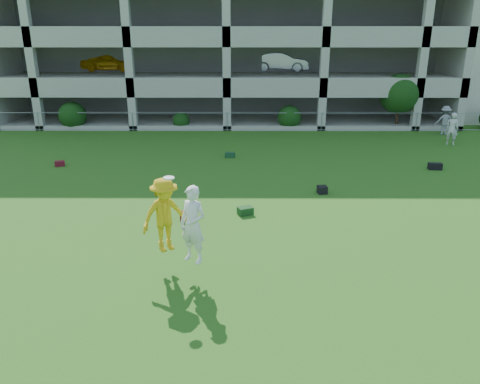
{
  "coord_description": "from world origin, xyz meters",
  "views": [
    {
      "loc": [
        0.96,
        -10.46,
        6.05
      ],
      "look_at": [
        0.9,
        3.0,
        1.4
      ],
      "focal_mm": 35.0,
      "sensor_mm": 36.0,
      "label": 1
    }
  ],
  "objects_px": {
    "bystander_f": "(445,120)",
    "bystander_e": "(452,129)",
    "frisbee_contest": "(172,217)",
    "parking_garage": "(230,31)",
    "crate_d": "(322,190)"
  },
  "relations": [
    {
      "from": "crate_d",
      "to": "parking_garage",
      "type": "distance_m",
      "value": 21.99
    },
    {
      "from": "crate_d",
      "to": "parking_garage",
      "type": "height_order",
      "value": "parking_garage"
    },
    {
      "from": "crate_d",
      "to": "frisbee_contest",
      "type": "xyz_separation_m",
      "value": [
        -4.93,
        -6.31,
        1.39
      ]
    },
    {
      "from": "crate_d",
      "to": "bystander_f",
      "type": "bearing_deg",
      "value": 50.14
    },
    {
      "from": "bystander_f",
      "to": "crate_d",
      "type": "relative_size",
      "value": 5.02
    },
    {
      "from": "bystander_f",
      "to": "bystander_e",
      "type": "bearing_deg",
      "value": 80.18
    },
    {
      "from": "bystander_f",
      "to": "crate_d",
      "type": "bearing_deg",
      "value": 54.75
    },
    {
      "from": "bystander_f",
      "to": "parking_garage",
      "type": "bearing_deg",
      "value": -31.62
    },
    {
      "from": "bystander_e",
      "to": "crate_d",
      "type": "relative_size",
      "value": 5.15
    },
    {
      "from": "parking_garage",
      "to": "frisbee_contest",
      "type": "bearing_deg",
      "value": -91.72
    },
    {
      "from": "frisbee_contest",
      "to": "parking_garage",
      "type": "relative_size",
      "value": 0.07
    },
    {
      "from": "crate_d",
      "to": "frisbee_contest",
      "type": "height_order",
      "value": "frisbee_contest"
    },
    {
      "from": "bystander_e",
      "to": "parking_garage",
      "type": "height_order",
      "value": "parking_garage"
    },
    {
      "from": "bystander_e",
      "to": "bystander_f",
      "type": "height_order",
      "value": "bystander_e"
    },
    {
      "from": "crate_d",
      "to": "parking_garage",
      "type": "relative_size",
      "value": 0.01
    }
  ]
}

